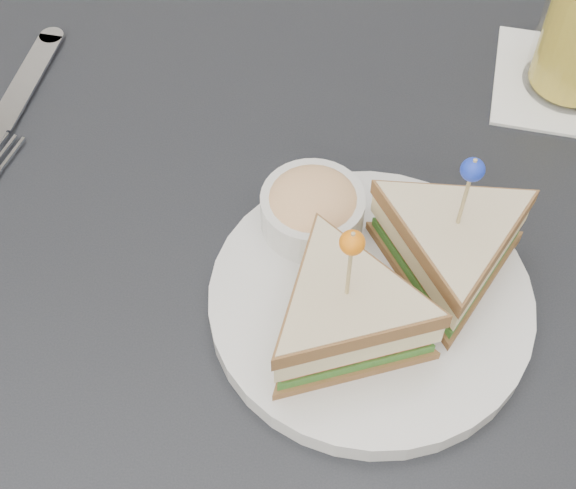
# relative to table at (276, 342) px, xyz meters

# --- Properties ---
(table) EXTENTS (0.80, 0.80, 0.75)m
(table) POSITION_rel_table_xyz_m (0.00, 0.00, 0.00)
(table) COLOR black
(table) RESTS_ON ground
(plate_meal) EXTENTS (0.29, 0.29, 0.14)m
(plate_meal) POSITION_rel_table_xyz_m (0.08, -0.01, 0.11)
(plate_meal) COLOR silver
(plate_meal) RESTS_ON table
(cutlery_knife) EXTENTS (0.06, 0.23, 0.01)m
(cutlery_knife) POSITION_rel_table_xyz_m (-0.24, 0.17, 0.08)
(cutlery_knife) COLOR silver
(cutlery_knife) RESTS_ON table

